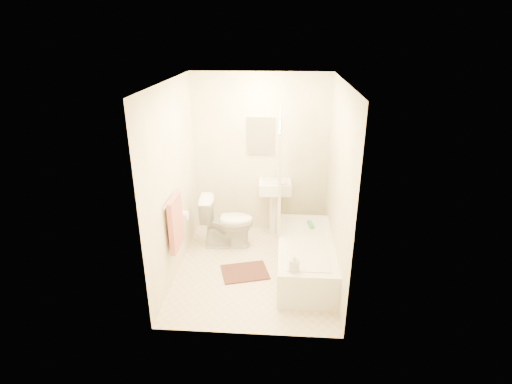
# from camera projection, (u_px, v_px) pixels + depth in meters

# --- Properties ---
(floor) EXTENTS (2.40, 2.40, 0.00)m
(floor) POSITION_uv_depth(u_px,v_px,m) (255.00, 269.00, 5.25)
(floor) COLOR beige
(floor) RESTS_ON ground
(ceiling) EXTENTS (2.40, 2.40, 0.00)m
(ceiling) POSITION_uv_depth(u_px,v_px,m) (254.00, 82.00, 4.34)
(ceiling) COLOR white
(ceiling) RESTS_ON ground
(wall_back) EXTENTS (2.00, 0.02, 2.40)m
(wall_back) POSITION_uv_depth(u_px,v_px,m) (261.00, 155.00, 5.91)
(wall_back) COLOR beige
(wall_back) RESTS_ON ground
(wall_left) EXTENTS (0.02, 2.40, 2.40)m
(wall_left) POSITION_uv_depth(u_px,v_px,m) (173.00, 182.00, 4.86)
(wall_left) COLOR beige
(wall_left) RESTS_ON ground
(wall_right) EXTENTS (0.02, 2.40, 2.40)m
(wall_right) POSITION_uv_depth(u_px,v_px,m) (338.00, 187.00, 4.73)
(wall_right) COLOR beige
(wall_right) RESTS_ON ground
(mirror) EXTENTS (0.40, 0.03, 0.55)m
(mirror) POSITION_uv_depth(u_px,v_px,m) (261.00, 136.00, 5.77)
(mirror) COLOR white
(mirror) RESTS_ON wall_back
(curtain_rod) EXTENTS (0.03, 1.70, 0.03)m
(curtain_rod) POSITION_uv_depth(u_px,v_px,m) (281.00, 117.00, 4.57)
(curtain_rod) COLOR silver
(curtain_rod) RESTS_ON wall_back
(shower_curtain) EXTENTS (0.04, 0.80, 1.55)m
(shower_curtain) POSITION_uv_depth(u_px,v_px,m) (280.00, 170.00, 5.23)
(shower_curtain) COLOR silver
(shower_curtain) RESTS_ON curtain_rod
(towel_bar) EXTENTS (0.02, 0.60, 0.02)m
(towel_bar) POSITION_uv_depth(u_px,v_px,m) (171.00, 198.00, 4.67)
(towel_bar) COLOR silver
(towel_bar) RESTS_ON wall_left
(towel) EXTENTS (0.06, 0.45, 0.66)m
(towel) POSITION_uv_depth(u_px,v_px,m) (176.00, 223.00, 4.79)
(towel) COLOR #CC7266
(towel) RESTS_ON towel_bar
(toilet_paper) EXTENTS (0.11, 0.12, 0.12)m
(toilet_paper) POSITION_uv_depth(u_px,v_px,m) (184.00, 215.00, 5.16)
(toilet_paper) COLOR white
(toilet_paper) RESTS_ON wall_left
(toilet) EXTENTS (0.79, 0.48, 0.75)m
(toilet) POSITION_uv_depth(u_px,v_px,m) (227.00, 222.00, 5.71)
(toilet) COLOR white
(toilet) RESTS_ON floor
(sink) EXTENTS (0.50, 0.41, 0.93)m
(sink) POSITION_uv_depth(u_px,v_px,m) (275.00, 205.00, 6.04)
(sink) COLOR white
(sink) RESTS_ON floor
(bathtub) EXTENTS (0.69, 1.58, 0.44)m
(bathtub) POSITION_uv_depth(u_px,v_px,m) (305.00, 257.00, 5.12)
(bathtub) COLOR white
(bathtub) RESTS_ON floor
(bath_mat) EXTENTS (0.68, 0.58, 0.02)m
(bath_mat) POSITION_uv_depth(u_px,v_px,m) (245.00, 272.00, 5.18)
(bath_mat) COLOR #4D2C20
(bath_mat) RESTS_ON floor
(soap_bottle) EXTENTS (0.11, 0.11, 0.20)m
(soap_bottle) POSITION_uv_depth(u_px,v_px,m) (294.00, 263.00, 4.39)
(soap_bottle) COLOR silver
(soap_bottle) RESTS_ON bathtub
(scrub_brush) EXTENTS (0.10, 0.21, 0.04)m
(scrub_brush) POSITION_uv_depth(u_px,v_px,m) (311.00, 225.00, 5.42)
(scrub_brush) COLOR #3C9E63
(scrub_brush) RESTS_ON bathtub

